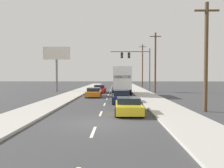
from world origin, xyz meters
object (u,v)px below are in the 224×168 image
object	(u,v)px
box_truck	(121,80)
utility_pole_near	(206,56)
car_red	(100,89)
car_orange	(94,92)
traffic_signal_mast	(134,60)
car_yellow	(128,106)
utility_pole_mid	(155,62)
roadside_billboard	(57,59)
car_navy	(121,97)
utility_pole_far	(142,65)

from	to	relation	value
box_truck	utility_pole_near	size ratio (longest dim) A/B	0.97
car_red	box_truck	bearing A→B (deg)	-52.35
car_orange	traffic_signal_mast	bearing A→B (deg)	59.99
utility_pole_near	car_orange	bearing A→B (deg)	129.59
car_red	car_yellow	distance (m)	19.44
box_truck	utility_pole_mid	bearing A→B (deg)	41.86
utility_pole_mid	roadside_billboard	world-z (taller)	utility_pole_mid
utility_pole_near	utility_pole_mid	distance (m)	18.98
car_yellow	car_navy	bearing A→B (deg)	93.21
box_truck	utility_pole_near	xyz separation A→B (m)	(5.89, -13.98, 2.02)
utility_pole_near	car_navy	bearing A→B (deg)	137.75
box_truck	utility_pole_mid	size ratio (longest dim) A/B	0.82
car_navy	utility_pole_far	distance (m)	32.58
car_red	utility_pole_mid	world-z (taller)	utility_pole_mid
utility_pole_far	car_orange	bearing A→B (deg)	-109.82
car_navy	car_yellow	world-z (taller)	car_navy
car_orange	utility_pole_near	world-z (taller)	utility_pole_near
car_navy	utility_pole_near	size ratio (longest dim) A/B	0.58
car_orange	roadside_billboard	world-z (taller)	roadside_billboard
car_navy	car_yellow	xyz separation A→B (m)	(0.36, -6.37, -0.06)
car_navy	roadside_billboard	xyz separation A→B (m)	(-10.59, 14.99, 4.93)
car_yellow	box_truck	bearing A→B (deg)	90.52
traffic_signal_mast	box_truck	bearing A→B (deg)	-107.09
car_yellow	roadside_billboard	bearing A→B (deg)	117.14
car_navy	utility_pole_mid	size ratio (longest dim) A/B	0.48
car_yellow	utility_pole_far	distance (m)	38.76
utility_pole_near	utility_pole_far	bearing A→B (deg)	90.25
box_truck	utility_pole_far	distance (m)	24.16
box_truck	utility_pole_near	bearing A→B (deg)	-67.16
car_red	car_navy	distance (m)	13.13
car_navy	roadside_billboard	world-z (taller)	roadside_billboard
car_navy	traffic_signal_mast	world-z (taller)	traffic_signal_mast
car_red	utility_pole_far	world-z (taller)	utility_pole_far
car_orange	car_navy	bearing A→B (deg)	-60.36
box_truck	car_red	bearing A→B (deg)	127.65
car_red	utility_pole_mid	distance (m)	9.94
car_red	roadside_billboard	bearing A→B (deg)	163.38
utility_pole_near	car_yellow	bearing A→B (deg)	-171.85
box_truck	roadside_billboard	bearing A→B (deg)	148.75
car_navy	car_red	bearing A→B (deg)	103.74
car_orange	utility_pole_far	world-z (taller)	utility_pole_far
car_navy	utility_pole_mid	world-z (taller)	utility_pole_mid
box_truck	utility_pole_far	size ratio (longest dim) A/B	0.75
car_red	utility_pole_near	bearing A→B (deg)	-63.25
car_yellow	car_red	bearing A→B (deg)	100.30
utility_pole_near	roadside_billboard	distance (m)	26.51
car_yellow	roadside_billboard	distance (m)	24.52
roadside_billboard	car_red	bearing A→B (deg)	-16.62
car_orange	utility_pole_far	distance (m)	27.83
car_orange	box_truck	bearing A→B (deg)	35.39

